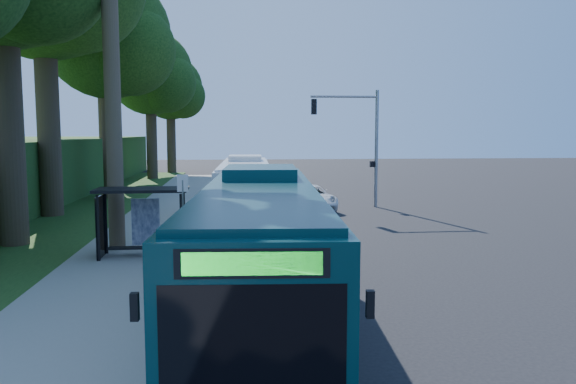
{
  "coord_description": "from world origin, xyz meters",
  "views": [
    {
      "loc": [
        -3.81,
        -23.03,
        4.53
      ],
      "look_at": [
        -1.43,
        1.0,
        1.93
      ],
      "focal_mm": 35.0,
      "sensor_mm": 36.0,
      "label": 1
    }
  ],
  "objects": [
    {
      "name": "ground",
      "position": [
        0.0,
        0.0,
        0.0
      ],
      "size": [
        140.0,
        140.0,
        0.0
      ],
      "primitive_type": "plane",
      "color": "black",
      "rests_on": "ground"
    },
    {
      "name": "sidewalk",
      "position": [
        -7.3,
        0.0,
        0.06
      ],
      "size": [
        4.5,
        70.0,
        0.12
      ],
      "primitive_type": "cube",
      "color": "gray",
      "rests_on": "ground"
    },
    {
      "name": "red_curb",
      "position": [
        -5.0,
        -4.0,
        0.07
      ],
      "size": [
        0.25,
        30.0,
        0.13
      ],
      "primitive_type": "cube",
      "color": "maroon",
      "rests_on": "ground"
    },
    {
      "name": "grass_verge",
      "position": [
        -13.0,
        5.0,
        0.03
      ],
      "size": [
        8.0,
        70.0,
        0.06
      ],
      "primitive_type": "cube",
      "color": "#234719",
      "rests_on": "ground"
    },
    {
      "name": "bus_shelter",
      "position": [
        -7.26,
        -2.86,
        1.81
      ],
      "size": [
        3.2,
        1.51,
        2.55
      ],
      "color": "black",
      "rests_on": "ground"
    },
    {
      "name": "stop_sign_pole",
      "position": [
        -5.4,
        -5.0,
        2.08
      ],
      "size": [
        0.35,
        0.06,
        3.17
      ],
      "color": "gray",
      "rests_on": "ground"
    },
    {
      "name": "traffic_signal_pole",
      "position": [
        3.78,
        10.0,
        4.42
      ],
      "size": [
        4.1,
        0.3,
        7.0
      ],
      "color": "gray",
      "rests_on": "ground"
    },
    {
      "name": "tree_2",
      "position": [
        -11.89,
        15.98,
        10.48
      ],
      "size": [
        8.82,
        8.4,
        15.12
      ],
      "color": "#382B1E",
      "rests_on": "ground"
    },
    {
      "name": "tree_3",
      "position": [
        -13.88,
        23.98,
        11.98
      ],
      "size": [
        10.08,
        9.6,
        17.28
      ],
      "color": "#382B1E",
      "rests_on": "ground"
    },
    {
      "name": "tree_4",
      "position": [
        -11.4,
        31.98,
        9.73
      ],
      "size": [
        8.4,
        8.0,
        14.14
      ],
      "color": "#382B1E",
      "rests_on": "ground"
    },
    {
      "name": "tree_5",
      "position": [
        -10.41,
        39.99,
        8.96
      ],
      "size": [
        7.35,
        7.0,
        12.86
      ],
      "color": "#382B1E",
      "rests_on": "ground"
    },
    {
      "name": "white_bus",
      "position": [
        -3.22,
        4.16,
        1.62
      ],
      "size": [
        2.79,
        11.23,
        3.32
      ],
      "rotation": [
        0.0,
        0.0,
        -0.04
      ],
      "color": "silver",
      "rests_on": "ground"
    },
    {
      "name": "teal_bus",
      "position": [
        -3.21,
        -10.36,
        1.77
      ],
      "size": [
        3.35,
        12.3,
        3.63
      ],
      "rotation": [
        0.0,
        0.0,
        -0.06
      ],
      "color": "#092C32",
      "rests_on": "ground"
    },
    {
      "name": "pickup",
      "position": [
        0.64,
        9.25,
        0.72
      ],
      "size": [
        3.0,
        5.41,
        1.43
      ],
      "primitive_type": "imported",
      "rotation": [
        0.0,
        0.0,
        0.13
      ],
      "color": "white",
      "rests_on": "ground"
    }
  ]
}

